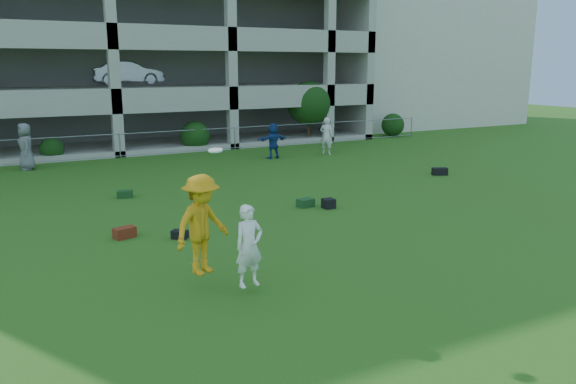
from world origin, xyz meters
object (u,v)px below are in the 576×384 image
crate_d (329,203)px  frisbee_contest (210,228)px  parking_garage (83,37)px  bystander_e (327,136)px  bystander_c (26,147)px  bystander_d (273,141)px  stucco_building (389,57)px

crate_d → frisbee_contest: bearing=-140.9°
parking_garage → frisbee_contest: bearing=-94.0°
bystander_e → crate_d: bearing=109.0°
bystander_c → bystander_e: 13.78m
bystander_c → crate_d: bearing=28.1°
crate_d → parking_garage: (-3.71, 21.84, 5.86)m
bystander_d → parking_garage: (-6.48, 12.37, 5.16)m
stucco_building → parking_garage: size_ratio=0.53×
bystander_c → frisbee_contest: (2.36, -16.22, 0.29)m
bystander_e → crate_d: size_ratio=5.32×
parking_garage → crate_d: bearing=-80.4°
bystander_e → parking_garage: size_ratio=0.06×
bystander_e → frisbee_contest: frisbee_contest is taller
bystander_c → bystander_d: (10.66, -2.24, -0.14)m
bystander_d → crate_d: bearing=68.4°
bystander_d → bystander_e: bystander_e is taller
bystander_d → bystander_e: (2.91, -0.13, 0.08)m
bystander_c → bystander_d: size_ratio=1.17×
frisbee_contest → crate_d: bearing=39.1°
stucco_building → frisbee_contest: 36.62m
bystander_d → frisbee_contest: (-8.31, -13.98, 0.43)m
bystander_c → parking_garage: size_ratio=0.07×
stucco_building → frisbee_contest: bearing=-133.0°
stucco_building → bystander_d: size_ratio=9.40×
frisbee_contest → parking_garage: bearing=86.0°
bystander_d → bystander_e: bearing=172.0°
bystander_e → crate_d: (-5.67, -9.34, -0.78)m
bystander_c → bystander_d: bystander_c is taller
crate_d → frisbee_contest: frisbee_contest is taller
stucco_building → bystander_c: stucco_building is taller
stucco_building → bystander_d: stucco_building is taller
crate_d → frisbee_contest: (-5.54, -4.50, 1.13)m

